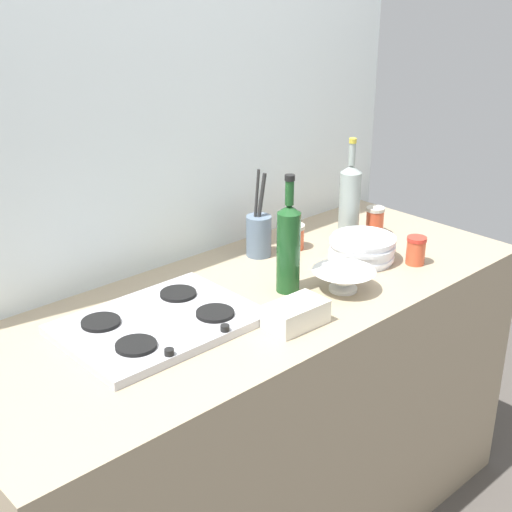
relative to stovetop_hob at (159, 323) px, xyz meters
The scene contains 12 objects.
counter_block 0.57m from the stovetop_hob, ahead, with size 1.80×0.70×0.90m, color tan.
backsplash_panel 0.54m from the stovetop_hob, 47.55° to the left, with size 1.90×0.06×2.30m, color silver.
stovetop_hob is the anchor object (origin of this frame).
plate_stack 0.75m from the stovetop_hob, ahead, with size 0.21×0.21×0.08m.
wine_bottle_leftmost 0.43m from the stovetop_hob, ahead, with size 0.07×0.07×0.35m.
wine_bottle_mid_left 0.87m from the stovetop_hob, ahead, with size 0.07×0.07×0.35m.
mixing_bowl 0.56m from the stovetop_hob, 18.75° to the right, with size 0.19×0.19×0.06m.
butter_dish 0.36m from the stovetop_hob, 40.61° to the right, with size 0.16×0.10×0.06m, color silver.
utensil_crock 0.56m from the stovetop_hob, 19.04° to the left, with size 0.08×0.08×0.29m.
condiment_jar_front 0.87m from the stovetop_hob, 13.78° to the right, with size 0.06×0.06×0.09m.
condiment_jar_rear 0.67m from the stovetop_hob, 12.86° to the left, with size 0.08×0.08×0.08m.
condiment_jar_spare 0.95m from the stovetop_hob, ahead, with size 0.06×0.06×0.10m.
Camera 1 is at (-1.25, -1.35, 1.80)m, focal length 49.53 mm.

